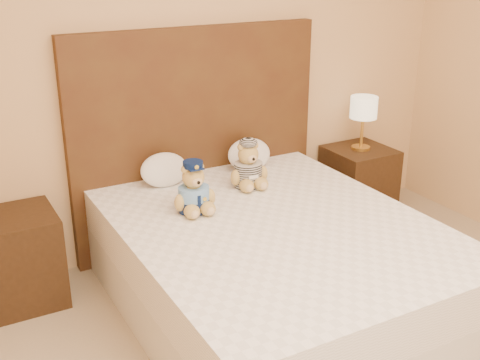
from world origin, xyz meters
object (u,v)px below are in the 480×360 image
object	(u,v)px
teddy_prisoner	(248,164)
pillow_left	(164,168)
teddy_police	(194,187)
lamp	(364,110)
nightstand_right	(358,183)
pillow_right	(249,153)
bed	(275,267)
nightstand_left	(19,259)

from	to	relation	value
teddy_prisoner	pillow_left	world-z (taller)	teddy_prisoner
teddy_prisoner	teddy_police	bearing A→B (deg)	-152.92
lamp	nightstand_right	bearing A→B (deg)	0.00
lamp	pillow_right	xyz separation A→B (m)	(-0.95, 0.03, -0.19)
nightstand_right	teddy_police	xyz separation A→B (m)	(-1.58, -0.44, 0.43)
lamp	pillow_left	world-z (taller)	lamp
nightstand_right	pillow_left	bearing A→B (deg)	178.90
bed	nightstand_left	size ratio (longest dim) A/B	3.64
nightstand_left	nightstand_right	distance (m)	2.50
nightstand_right	pillow_right	world-z (taller)	pillow_right
bed	teddy_police	xyz separation A→B (m)	(-0.33, 0.36, 0.43)
bed	lamp	xyz separation A→B (m)	(1.25, 0.80, 0.57)
nightstand_left	nightstand_right	xyz separation A→B (m)	(2.50, 0.00, 0.00)
nightstand_left	pillow_right	size ratio (longest dim) A/B	1.72
bed	pillow_right	distance (m)	0.96
lamp	pillow_right	world-z (taller)	lamp
nightstand_right	teddy_police	world-z (taller)	teddy_police
pillow_left	teddy_prisoner	bearing A→B (deg)	-31.82
nightstand_right	lamp	size ratio (longest dim) A/B	1.38
lamp	teddy_prisoner	size ratio (longest dim) A/B	1.35
nightstand_left	pillow_right	world-z (taller)	pillow_right
nightstand_left	teddy_police	distance (m)	1.11
bed	nightstand_right	size ratio (longest dim) A/B	3.64
bed	lamp	bearing A→B (deg)	32.62
nightstand_left	teddy_police	world-z (taller)	teddy_police
pillow_left	lamp	bearing A→B (deg)	-1.10
teddy_police	pillow_right	bearing A→B (deg)	38.91
teddy_police	pillow_left	world-z (taller)	teddy_police
bed	pillow_left	xyz separation A→B (m)	(-0.32, 0.83, 0.39)
teddy_prisoner	pillow_right	bearing A→B (deg)	64.07
teddy_prisoner	nightstand_left	bearing A→B (deg)	174.70
bed	pillow_right	xyz separation A→B (m)	(0.30, 0.83, 0.39)
pillow_left	teddy_police	bearing A→B (deg)	-91.30
bed	lamp	size ratio (longest dim) A/B	5.00
nightstand_left	pillow_left	world-z (taller)	pillow_left
teddy_police	pillow_left	size ratio (longest dim) A/B	0.95
bed	lamp	distance (m)	1.59
teddy_prisoner	lamp	bearing A→B (deg)	17.57
nightstand_right	pillow_left	world-z (taller)	pillow_left
nightstand_right	teddy_prisoner	bearing A→B (deg)	-167.36
bed	pillow_right	world-z (taller)	pillow_right
teddy_prisoner	pillow_left	bearing A→B (deg)	153.11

